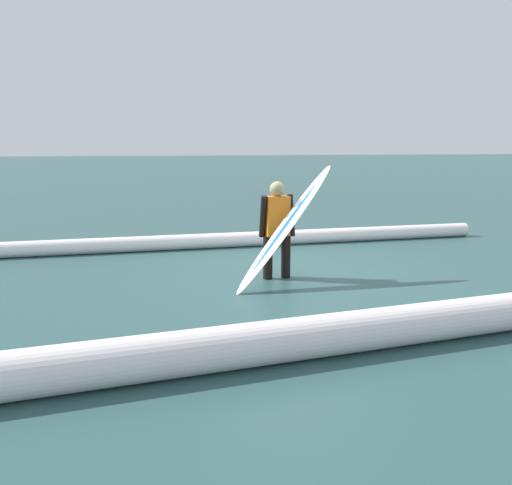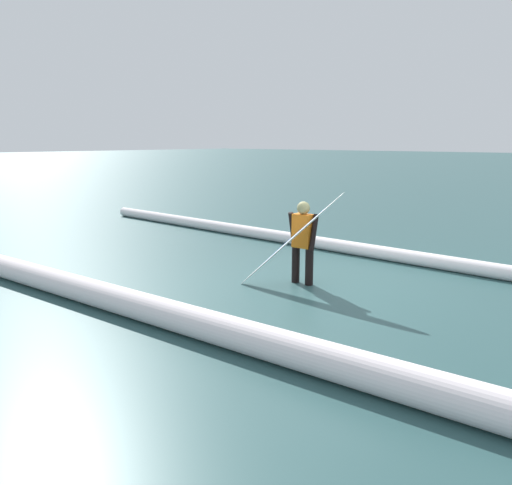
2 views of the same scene
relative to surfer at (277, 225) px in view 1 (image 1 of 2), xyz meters
The scene contains 4 objects.
ground_plane 0.95m from the surfer, 138.75° to the right, with size 199.22×199.22×0.00m, color #2B4F50.
surfer is the anchor object (origin of this frame).
surfboard 0.36m from the surfer, 91.70° to the left, with size 1.71×0.96×1.67m.
wave_crest_foreground 3.35m from the surfer, 52.18° to the right, with size 0.28×0.28×14.17m, color white.
Camera 1 is at (2.73, 7.63, 1.93)m, focal length 37.30 mm.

